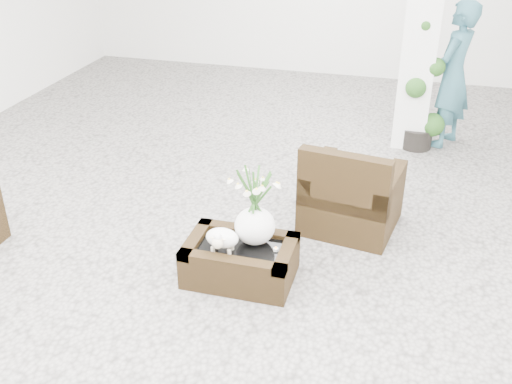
# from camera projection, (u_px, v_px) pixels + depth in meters

# --- Properties ---
(ground) EXTENTS (11.00, 11.00, 0.00)m
(ground) POSITION_uv_depth(u_px,v_px,m) (259.00, 246.00, 5.57)
(ground) COLOR gray
(ground) RESTS_ON ground
(column) EXTENTS (0.40, 0.40, 3.50)m
(column) POSITION_uv_depth(u_px,v_px,m) (426.00, 2.00, 6.85)
(column) COLOR white
(column) RESTS_ON ground
(coffee_table) EXTENTS (0.90, 0.60, 0.31)m
(coffee_table) POSITION_uv_depth(u_px,v_px,m) (240.00, 262.00, 5.08)
(coffee_table) COLOR #2F200E
(coffee_table) RESTS_ON ground
(sheep_figurine) EXTENTS (0.28, 0.23, 0.21)m
(sheep_figurine) POSITION_uv_depth(u_px,v_px,m) (222.00, 240.00, 4.90)
(sheep_figurine) COLOR white
(sheep_figurine) RESTS_ON coffee_table
(planter_narcissus) EXTENTS (0.44, 0.44, 0.80)m
(planter_narcissus) POSITION_uv_depth(u_px,v_px,m) (255.00, 200.00, 4.87)
(planter_narcissus) COLOR white
(planter_narcissus) RESTS_ON coffee_table
(tealight) EXTENTS (0.04, 0.04, 0.03)m
(tealight) POSITION_uv_depth(u_px,v_px,m) (276.00, 249.00, 4.94)
(tealight) COLOR white
(tealight) RESTS_ON coffee_table
(armchair) EXTENTS (0.96, 0.93, 0.90)m
(armchair) POSITION_uv_depth(u_px,v_px,m) (353.00, 184.00, 5.70)
(armchair) COLOR #2F200E
(armchair) RESTS_ON ground
(topiary) EXTENTS (0.42, 0.42, 1.58)m
(topiary) POSITION_uv_depth(u_px,v_px,m) (423.00, 86.00, 7.20)
(topiary) COLOR #1F4516
(topiary) RESTS_ON ground
(shopper) EXTENTS (0.66, 0.77, 1.78)m
(shopper) POSITION_uv_depth(u_px,v_px,m) (453.00, 75.00, 7.26)
(shopper) COLOR #346673
(shopper) RESTS_ON ground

